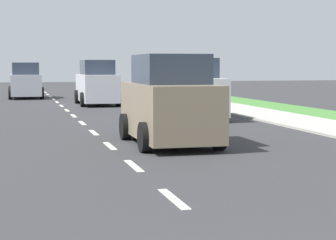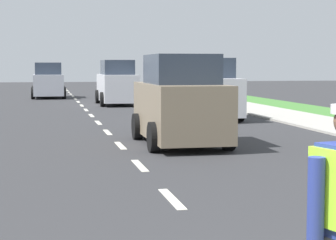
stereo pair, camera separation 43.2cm
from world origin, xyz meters
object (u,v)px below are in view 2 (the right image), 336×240
at_px(car_parked_far, 206,91).
at_px(car_oncoming_third, 48,82).
at_px(car_outgoing_far, 117,84).
at_px(car_outgoing_ahead, 180,103).

relative_size(car_parked_far, car_oncoming_third, 1.11).
xyz_separation_m(car_outgoing_far, car_parked_far, (2.21, -8.53, 0.00)).
distance_m(car_outgoing_ahead, car_outgoing_far, 15.43).
bearing_deg(car_parked_far, car_oncoming_third, 109.32).
xyz_separation_m(car_parked_far, car_oncoming_third, (-5.46, 15.56, -0.05)).
xyz_separation_m(car_outgoing_ahead, car_oncoming_third, (-2.95, 22.46, -0.05)).
bearing_deg(car_oncoming_third, car_parked_far, -70.68).
distance_m(car_outgoing_ahead, car_parked_far, 7.34).
bearing_deg(car_outgoing_far, car_oncoming_third, 114.78).
relative_size(car_outgoing_ahead, car_parked_far, 0.91).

